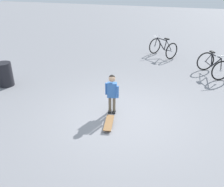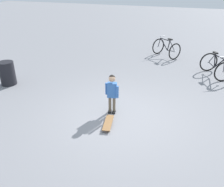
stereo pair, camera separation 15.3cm
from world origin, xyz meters
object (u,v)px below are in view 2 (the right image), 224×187
at_px(bicycle_far, 166,48).
at_px(child_person, 112,90).
at_px(bicycle_mid, 216,66).
at_px(trash_bin, 7,73).
at_px(skateboard, 108,123).

bearing_deg(bicycle_far, child_person, 83.65).
relative_size(child_person, bicycle_mid, 0.83).
relative_size(child_person, trash_bin, 1.36).
bearing_deg(child_person, bicycle_mid, -125.40).
height_order(skateboard, bicycle_mid, bicycle_mid).
height_order(child_person, trash_bin, child_person).
relative_size(skateboard, bicycle_mid, 0.57).
xyz_separation_m(child_person, bicycle_mid, (-2.62, -3.69, -0.28)).
xyz_separation_m(skateboard, bicycle_mid, (-2.50, -4.30, 0.32)).
bearing_deg(trash_bin, skateboard, 163.34).
height_order(skateboard, bicycle_far, bicycle_far).
relative_size(child_person, skateboard, 1.44).
relative_size(child_person, bicycle_far, 0.83).
relative_size(bicycle_mid, trash_bin, 1.64).
bearing_deg(child_person, bicycle_far, -96.35).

